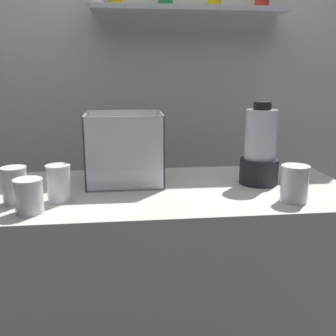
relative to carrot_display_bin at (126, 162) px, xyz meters
The scene contains 8 objects.
counter 0.57m from the carrot_display_bin, 32.78° to the right, with size 1.40×0.64×0.90m, color beige.
back_wall_unit 0.74m from the carrot_display_bin, 76.33° to the left, with size 2.60×0.24×2.50m.
carrot_display_bin is the anchor object (origin of this frame).
blender_pitcher 0.53m from the carrot_display_bin, ahead, with size 0.15×0.15×0.32m.
juice_cup_beet_far_left 0.43m from the carrot_display_bin, 149.96° to the right, with size 0.08×0.08×0.13m.
juice_cup_mango_left 0.44m from the carrot_display_bin, 134.33° to the right, with size 0.09×0.09×0.11m.
juice_cup_pomegranate_middle 0.31m from the carrot_display_bin, 137.87° to the right, with size 0.08×0.08×0.13m.
juice_cup_beet_right 0.64m from the carrot_display_bin, 28.13° to the right, with size 0.10×0.10×0.13m.
Camera 1 is at (-0.16, -1.42, 1.34)m, focal length 41.84 mm.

